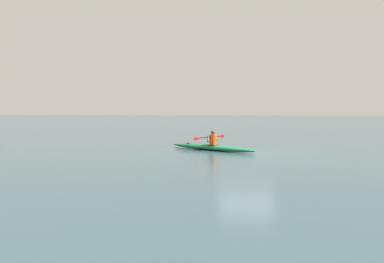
# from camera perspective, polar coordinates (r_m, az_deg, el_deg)

# --- Properties ---
(ground_plane) EXTENTS (160.00, 160.00, 0.00)m
(ground_plane) POSITION_cam_1_polar(r_m,az_deg,el_deg) (18.04, 7.94, -3.04)
(ground_plane) COLOR #334C56
(kayak) EXTENTS (4.35, 3.34, 0.27)m
(kayak) POSITION_cam_1_polar(r_m,az_deg,el_deg) (18.85, 2.87, -2.31)
(kayak) COLOR #19723F
(kayak) RESTS_ON ground
(kayaker) EXTENTS (1.43, 1.99, 0.70)m
(kayaker) POSITION_cam_1_polar(r_m,az_deg,el_deg) (18.79, 2.98, -1.01)
(kayaker) COLOR #E04C14
(kayaker) RESTS_ON kayak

